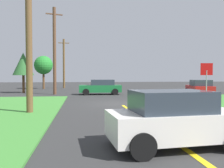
{
  "coord_description": "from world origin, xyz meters",
  "views": [
    {
      "loc": [
        -2.88,
        -17.08,
        2.05
      ],
      "look_at": [
        -0.1,
        4.01,
        1.3
      ],
      "focal_mm": 38.19,
      "sensor_mm": 36.0,
      "label": 1
    }
  ],
  "objects_px": {
    "utility_pole_mid": "(55,50)",
    "oak_tree_left": "(23,64)",
    "utility_pole_far": "(64,63)",
    "pine_tree_center": "(43,65)",
    "car_approaching_junction": "(101,87)",
    "car_behind_on_main_road": "(175,119)",
    "car_on_crossroad": "(200,88)",
    "stop_sign": "(207,75)",
    "utility_pole_near": "(29,26)"
  },
  "relations": [
    {
      "from": "car_approaching_junction",
      "to": "car_behind_on_main_road",
      "type": "height_order",
      "value": "same"
    },
    {
      "from": "car_behind_on_main_road",
      "to": "utility_pole_near",
      "type": "distance_m",
      "value": 9.46
    },
    {
      "from": "car_behind_on_main_road",
      "to": "car_approaching_junction",
      "type": "bearing_deg",
      "value": 86.94
    },
    {
      "from": "stop_sign",
      "to": "utility_pole_mid",
      "type": "xyz_separation_m",
      "value": [
        -11.28,
        11.37,
        2.74
      ]
    },
    {
      "from": "utility_pole_near",
      "to": "pine_tree_center",
      "type": "distance_m",
      "value": 24.74
    },
    {
      "from": "utility_pole_near",
      "to": "stop_sign",
      "type": "bearing_deg",
      "value": 9.91
    },
    {
      "from": "stop_sign",
      "to": "pine_tree_center",
      "type": "relative_size",
      "value": 0.57
    },
    {
      "from": "car_approaching_junction",
      "to": "utility_pole_mid",
      "type": "distance_m",
      "value": 6.42
    },
    {
      "from": "utility_pole_far",
      "to": "oak_tree_left",
      "type": "height_order",
      "value": "utility_pole_far"
    },
    {
      "from": "utility_pole_mid",
      "to": "oak_tree_left",
      "type": "distance_m",
      "value": 4.97
    },
    {
      "from": "utility_pole_mid",
      "to": "utility_pole_far",
      "type": "relative_size",
      "value": 1.17
    },
    {
      "from": "car_approaching_junction",
      "to": "car_behind_on_main_road",
      "type": "relative_size",
      "value": 1.14
    },
    {
      "from": "utility_pole_mid",
      "to": "stop_sign",
      "type": "bearing_deg",
      "value": -45.23
    },
    {
      "from": "stop_sign",
      "to": "car_behind_on_main_road",
      "type": "height_order",
      "value": "stop_sign"
    },
    {
      "from": "car_approaching_junction",
      "to": "car_on_crossroad",
      "type": "bearing_deg",
      "value": 164.78
    },
    {
      "from": "car_approaching_junction",
      "to": "oak_tree_left",
      "type": "height_order",
      "value": "oak_tree_left"
    },
    {
      "from": "car_approaching_junction",
      "to": "utility_pole_near",
      "type": "height_order",
      "value": "utility_pole_near"
    },
    {
      "from": "car_approaching_junction",
      "to": "pine_tree_center",
      "type": "distance_m",
      "value": 14.62
    },
    {
      "from": "stop_sign",
      "to": "car_approaching_junction",
      "type": "distance_m",
      "value": 12.38
    },
    {
      "from": "car_approaching_junction",
      "to": "utility_pole_mid",
      "type": "height_order",
      "value": "utility_pole_mid"
    },
    {
      "from": "car_on_crossroad",
      "to": "car_behind_on_main_road",
      "type": "relative_size",
      "value": 1.04
    },
    {
      "from": "car_approaching_junction",
      "to": "stop_sign",
      "type": "bearing_deg",
      "value": 121.27
    },
    {
      "from": "stop_sign",
      "to": "car_behind_on_main_road",
      "type": "relative_size",
      "value": 0.73
    },
    {
      "from": "car_behind_on_main_road",
      "to": "utility_pole_near",
      "type": "xyz_separation_m",
      "value": [
        -5.39,
        6.73,
        3.9
      ]
    },
    {
      "from": "utility_pole_far",
      "to": "car_approaching_junction",
      "type": "bearing_deg",
      "value": -70.96
    },
    {
      "from": "stop_sign",
      "to": "car_approaching_junction",
      "type": "bearing_deg",
      "value": -50.08
    },
    {
      "from": "car_on_crossroad",
      "to": "car_behind_on_main_road",
      "type": "height_order",
      "value": "same"
    },
    {
      "from": "car_approaching_junction",
      "to": "utility_pole_far",
      "type": "xyz_separation_m",
      "value": [
        -4.88,
        14.13,
        3.32
      ]
    },
    {
      "from": "car_on_crossroad",
      "to": "utility_pole_mid",
      "type": "xyz_separation_m",
      "value": [
        -14.91,
        3.58,
        4.0
      ]
    },
    {
      "from": "car_behind_on_main_road",
      "to": "pine_tree_center",
      "type": "height_order",
      "value": "pine_tree_center"
    },
    {
      "from": "utility_pole_mid",
      "to": "utility_pole_far",
      "type": "distance_m",
      "value": 13.35
    },
    {
      "from": "utility_pole_mid",
      "to": "utility_pole_far",
      "type": "height_order",
      "value": "utility_pole_mid"
    },
    {
      "from": "utility_pole_mid",
      "to": "oak_tree_left",
      "type": "relative_size",
      "value": 1.97
    },
    {
      "from": "car_approaching_junction",
      "to": "pine_tree_center",
      "type": "bearing_deg",
      "value": -56.55
    },
    {
      "from": "pine_tree_center",
      "to": "utility_pole_mid",
      "type": "bearing_deg",
      "value": -75.65
    },
    {
      "from": "car_behind_on_main_road",
      "to": "utility_pole_mid",
      "type": "xyz_separation_m",
      "value": [
        -5.47,
        20.06,
        4.0
      ]
    },
    {
      "from": "stop_sign",
      "to": "utility_pole_near",
      "type": "height_order",
      "value": "utility_pole_near"
    },
    {
      "from": "utility_pole_mid",
      "to": "oak_tree_left",
      "type": "height_order",
      "value": "utility_pole_mid"
    },
    {
      "from": "utility_pole_mid",
      "to": "car_behind_on_main_road",
      "type": "bearing_deg",
      "value": -74.74
    },
    {
      "from": "stop_sign",
      "to": "car_on_crossroad",
      "type": "height_order",
      "value": "stop_sign"
    },
    {
      "from": "stop_sign",
      "to": "utility_pole_near",
      "type": "bearing_deg",
      "value": 18.94
    },
    {
      "from": "utility_pole_near",
      "to": "utility_pole_mid",
      "type": "distance_m",
      "value": 13.33
    },
    {
      "from": "car_behind_on_main_road",
      "to": "utility_pole_far",
      "type": "height_order",
      "value": "utility_pole_far"
    },
    {
      "from": "oak_tree_left",
      "to": "car_approaching_junction",
      "type": "bearing_deg",
      "value": -21.7
    },
    {
      "from": "stop_sign",
      "to": "oak_tree_left",
      "type": "relative_size",
      "value": 0.61
    },
    {
      "from": "stop_sign",
      "to": "utility_pole_mid",
      "type": "relative_size",
      "value": 0.31
    },
    {
      "from": "pine_tree_center",
      "to": "oak_tree_left",
      "type": "bearing_deg",
      "value": -96.98
    },
    {
      "from": "car_on_crossroad",
      "to": "oak_tree_left",
      "type": "relative_size",
      "value": 0.87
    },
    {
      "from": "utility_pole_near",
      "to": "oak_tree_left",
      "type": "distance_m",
      "value": 16.59
    },
    {
      "from": "utility_pole_far",
      "to": "pine_tree_center",
      "type": "distance_m",
      "value": 3.66
    }
  ]
}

